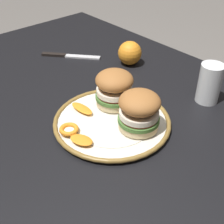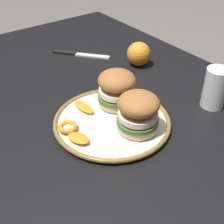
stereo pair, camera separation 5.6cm
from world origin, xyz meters
TOP-DOWN VIEW (x-y plane):
  - dining_table at (0.00, 0.00)m, footprint 1.42×1.06m
  - dinner_plate at (0.08, 0.03)m, footprint 0.31×0.31m
  - sandwich_half_left at (0.03, 0.09)m, footprint 0.12×0.12m
  - sandwich_half_right at (0.14, 0.06)m, footprint 0.13×0.13m
  - orange_peel_curled at (0.04, -0.08)m, footprint 0.07×0.07m
  - orange_peel_strip_long at (0.09, -0.08)m, footprint 0.07×0.05m
  - orange_peel_strip_short at (-0.01, -0.00)m, footprint 0.08×0.03m
  - drinking_glass at (0.18, 0.32)m, footprint 0.07×0.07m
  - whole_orange at (-0.14, 0.31)m, footprint 0.08×0.08m
  - table_knife at (-0.34, 0.18)m, footprint 0.18×0.16m

SIDE VIEW (x-z plane):
  - dining_table at x=0.00m, z-range 0.29..1.02m
  - table_knife at x=-0.34m, z-range 0.73..0.74m
  - dinner_plate at x=0.08m, z-range 0.74..0.75m
  - orange_peel_strip_long at x=0.09m, z-range 0.75..0.76m
  - orange_peel_strip_short at x=-0.01m, z-range 0.75..0.76m
  - orange_peel_curled at x=0.04m, z-range 0.75..0.76m
  - whole_orange at x=-0.14m, z-range 0.74..0.82m
  - drinking_glass at x=0.18m, z-range 0.73..0.84m
  - sandwich_half_left at x=0.03m, z-range 0.75..0.85m
  - sandwich_half_right at x=0.14m, z-range 0.75..0.85m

